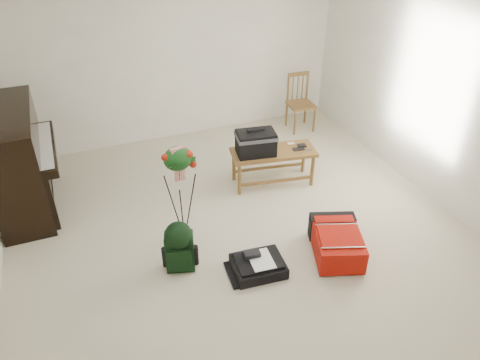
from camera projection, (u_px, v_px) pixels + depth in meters
name	position (u px, v px, depth m)	size (l,w,h in m)	color
floor	(244.00, 241.00, 5.21)	(5.00, 5.50, 0.01)	beige
ceiling	(245.00, 8.00, 3.84)	(5.00, 5.50, 0.01)	white
wall_back	(172.00, 56.00, 6.67)	(5.00, 0.04, 2.50)	white
wall_right	(449.00, 103.00, 5.30)	(0.04, 5.50, 2.50)	white
piano	(20.00, 163.00, 5.46)	(0.71, 1.50, 1.25)	black
bench	(262.00, 147.00, 5.82)	(1.12, 0.59, 0.82)	brown
dining_chair	(300.00, 103.00, 7.31)	(0.40, 0.40, 0.88)	brown
red_suitcase	(334.00, 239.00, 4.99)	(0.68, 0.84, 0.30)	#B51307
black_duffel	(258.00, 265.00, 4.78)	(0.55, 0.45, 0.22)	black
green_backpack	(179.00, 244.00, 4.69)	(0.32, 0.30, 0.57)	black
flower_stand	(181.00, 196.00, 4.92)	(0.46, 0.46, 1.22)	black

